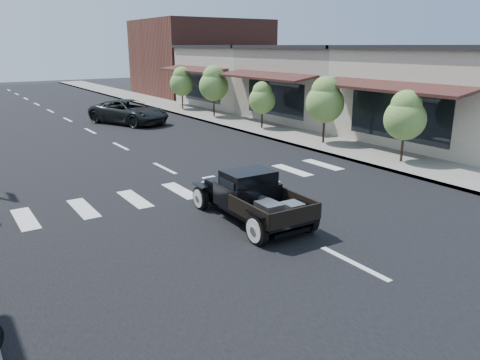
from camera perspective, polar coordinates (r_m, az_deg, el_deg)
ground at (r=12.87m, az=3.95°, el=-5.26°), size 120.00×120.00×0.00m
road at (r=25.99m, az=-16.56°, el=5.08°), size 14.00×80.00×0.02m
road_markings at (r=21.34m, az=-12.53°, el=3.05°), size 12.00×60.00×0.06m
sidewalk_right at (r=29.52m, az=-0.55°, el=7.12°), size 3.00×80.00×0.15m
storefront_near at (r=26.20m, az=25.67°, el=9.22°), size 10.00×9.00×4.50m
storefront_mid at (r=31.78m, az=11.56°, el=11.39°), size 10.00×9.00×4.50m
storefront_far at (r=38.68m, az=1.96°, el=12.48°), size 10.00×9.00×4.50m
far_building_right at (r=47.37m, az=-4.75°, el=14.61°), size 11.00×10.00×7.00m
small_tree_a at (r=19.83m, az=19.37°, el=6.05°), size 1.65×1.65×2.76m
small_tree_b at (r=22.83m, az=10.26°, el=8.26°), size 1.82×1.82×3.03m
small_tree_c at (r=26.72m, az=2.70°, el=9.03°), size 1.50×1.50×2.51m
small_tree_d at (r=31.17m, az=-3.22°, el=10.65°), size 1.90×1.90×3.17m
small_tree_e at (r=35.22m, az=-7.08°, el=10.99°), size 1.76×1.76×2.93m
hotrod_pickup at (r=12.76m, az=1.46°, el=-2.01°), size 2.02×4.16×1.42m
second_car at (r=29.83m, az=-13.37°, el=8.06°), size 4.30×5.78×1.46m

